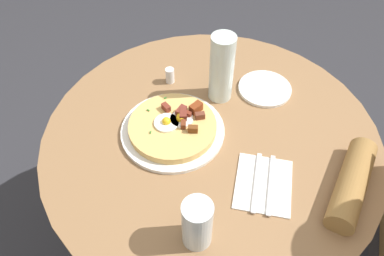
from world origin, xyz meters
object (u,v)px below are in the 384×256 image
object	(u,v)px
breakfast_pizza	(174,125)
water_glass	(197,224)
bread_plate	(265,89)
pizza_plate	(173,131)
dining_table	(209,167)
salt_shaker	(170,75)
water_bottle	(222,68)
fork	(271,184)
knife	(257,182)

from	to	relation	value
breakfast_pizza	water_glass	bearing A→B (deg)	-149.52
bread_plate	pizza_plate	bearing A→B (deg)	141.03
dining_table	breakfast_pizza	xyz separation A→B (m)	(-0.03, 0.10, 0.19)
dining_table	water_glass	xyz separation A→B (m)	(-0.31, -0.06, 0.24)
water_glass	salt_shaker	distance (m)	0.54
water_glass	pizza_plate	bearing A→B (deg)	31.04
pizza_plate	salt_shaker	bearing A→B (deg)	23.51
breakfast_pizza	water_bottle	distance (m)	0.22
fork	water_bottle	distance (m)	0.36
breakfast_pizza	water_bottle	size ratio (longest dim) A/B	1.14
pizza_plate	water_glass	bearing A→B (deg)	-148.96
pizza_plate	fork	world-z (taller)	pizza_plate
bread_plate	knife	world-z (taller)	bread_plate
breakfast_pizza	water_glass	distance (m)	0.33
dining_table	knife	xyz separation A→B (m)	(-0.12, -0.16, 0.17)
dining_table	bread_plate	xyz separation A→B (m)	(0.23, -0.11, 0.17)
water_bottle	knife	bearing A→B (deg)	-147.01
dining_table	fork	bearing A→B (deg)	-120.90
water_bottle	salt_shaker	distance (m)	0.19
knife	water_bottle	world-z (taller)	water_bottle
bread_plate	breakfast_pizza	bearing A→B (deg)	140.94
bread_plate	fork	bearing A→B (deg)	-165.54
bread_plate	salt_shaker	xyz separation A→B (m)	(-0.06, 0.30, 0.02)
knife	salt_shaker	world-z (taller)	salt_shaker
pizza_plate	fork	distance (m)	0.31
breakfast_pizza	salt_shaker	world-z (taller)	breakfast_pizza
bread_plate	fork	world-z (taller)	bread_plate
breakfast_pizza	fork	bearing A→B (deg)	-106.46
bread_plate	knife	xyz separation A→B (m)	(-0.35, -0.05, 0.00)
bread_plate	salt_shaker	bearing A→B (deg)	101.92
bread_plate	water_bottle	xyz separation A→B (m)	(-0.07, 0.13, 0.10)
fork	knife	xyz separation A→B (m)	(-0.00, 0.04, 0.00)
breakfast_pizza	water_bottle	xyz separation A→B (m)	(0.18, -0.08, 0.08)
pizza_plate	fork	xyz separation A→B (m)	(-0.08, -0.30, 0.00)
knife	water_bottle	size ratio (longest dim) A/B	0.83
water_glass	knife	bearing A→B (deg)	-26.81
fork	salt_shaker	xyz separation A→B (m)	(0.28, 0.38, 0.02)
breakfast_pizza	salt_shaker	distance (m)	0.21
knife	water_glass	size ratio (longest dim) A/B	1.30
breakfast_pizza	bread_plate	world-z (taller)	breakfast_pizza
pizza_plate	breakfast_pizza	world-z (taller)	breakfast_pizza
water_glass	salt_shaker	xyz separation A→B (m)	(0.48, 0.25, -0.04)
pizza_plate	water_glass	size ratio (longest dim) A/B	2.12
salt_shaker	water_glass	bearing A→B (deg)	-151.96
fork	salt_shaker	bearing A→B (deg)	46.12
dining_table	breakfast_pizza	world-z (taller)	breakfast_pizza
dining_table	water_glass	size ratio (longest dim) A/B	6.88
salt_shaker	pizza_plate	bearing A→B (deg)	-156.49
knife	salt_shaker	bearing A→B (deg)	42.94
fork	water_glass	xyz separation A→B (m)	(-0.19, 0.13, 0.06)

